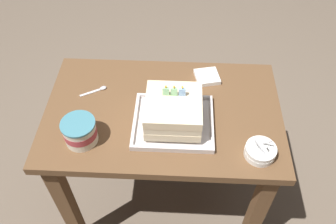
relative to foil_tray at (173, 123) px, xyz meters
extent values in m
plane|color=#6B5B4C|center=(-0.04, 0.07, -0.78)|extent=(8.00, 8.00, 0.00)
cube|color=brown|center=(-0.04, 0.07, -0.02)|extent=(0.96, 0.60, 0.04)
cube|color=brown|center=(-0.46, -0.17, -0.41)|extent=(0.06, 0.06, 0.73)
cube|color=brown|center=(0.37, -0.17, -0.41)|extent=(0.06, 0.06, 0.73)
cube|color=brown|center=(-0.46, 0.31, -0.41)|extent=(0.06, 0.06, 0.73)
cube|color=brown|center=(0.37, 0.31, -0.41)|extent=(0.06, 0.06, 0.73)
cube|color=silver|center=(0.00, 0.00, 0.00)|extent=(0.31, 0.27, 0.01)
cube|color=silver|center=(0.00, -0.13, 0.01)|extent=(0.31, 0.01, 0.02)
cube|color=silver|center=(0.00, 0.13, 0.01)|extent=(0.31, 0.01, 0.02)
cube|color=silver|center=(-0.15, 0.00, 0.01)|extent=(0.01, 0.25, 0.02)
cube|color=silver|center=(0.15, 0.00, 0.01)|extent=(0.01, 0.25, 0.02)
cube|color=beige|center=(0.00, 0.00, 0.04)|extent=(0.21, 0.21, 0.04)
cube|color=beige|center=(0.00, 0.00, 0.07)|extent=(0.21, 0.21, 0.03)
cube|color=beige|center=(0.00, 0.00, 0.10)|extent=(0.21, 0.21, 0.04)
cube|color=white|center=(0.00, -0.02, 0.12)|extent=(0.16, 0.04, 0.00)
cube|color=#99DB9E|center=(-0.03, 0.03, 0.14)|extent=(0.03, 0.01, 0.03)
ellipsoid|color=yellow|center=(-0.03, 0.03, 0.16)|extent=(0.01, 0.01, 0.01)
cube|color=#99DB9E|center=(0.00, 0.03, 0.14)|extent=(0.03, 0.01, 0.03)
ellipsoid|color=yellow|center=(0.00, 0.03, 0.16)|extent=(0.01, 0.01, 0.01)
cube|color=#8CB7EA|center=(0.03, 0.03, 0.14)|extent=(0.03, 0.01, 0.03)
ellipsoid|color=yellow|center=(0.03, 0.03, 0.16)|extent=(0.01, 0.01, 0.01)
cylinder|color=white|center=(0.32, -0.13, 0.01)|extent=(0.11, 0.11, 0.02)
cylinder|color=white|center=(0.32, -0.13, 0.02)|extent=(0.11, 0.11, 0.02)
cylinder|color=silver|center=(0.33, -0.12, 0.05)|extent=(0.04, 0.04, 0.06)
cylinder|color=silver|center=(0.33, -0.14, 0.05)|extent=(0.03, 0.05, 0.07)
cylinder|color=silver|center=(0.31, -0.15, 0.06)|extent=(0.05, 0.04, 0.05)
cylinder|color=silver|center=(-0.34, -0.09, 0.04)|extent=(0.12, 0.12, 0.09)
cylinder|color=#B23D47|center=(-0.34, -0.09, 0.04)|extent=(0.12, 0.12, 0.03)
cylinder|color=teal|center=(-0.34, -0.09, 0.09)|extent=(0.13, 0.13, 0.01)
ellipsoid|color=silver|center=(-0.31, 0.18, 0.00)|extent=(0.03, 0.03, 0.01)
cube|color=silver|center=(-0.36, 0.15, 0.00)|extent=(0.08, 0.05, 0.00)
cube|color=white|center=(0.14, 0.26, 0.00)|extent=(0.12, 0.12, 0.02)
camera|label=1|loc=(0.02, -0.87, 1.07)|focal=37.74mm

